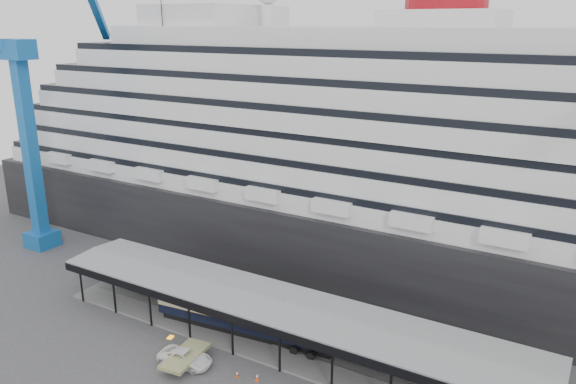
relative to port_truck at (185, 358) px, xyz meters
name	(u,v)px	position (x,y,z in m)	size (l,w,h in m)	color
ground	(251,367)	(5.99, 3.02, -0.79)	(200.00, 200.00, 0.00)	#3E3E41
cruise_ship	(379,136)	(6.04, 35.02, 17.56)	(130.00, 30.00, 43.90)	black
platform_canopy	(277,324)	(5.99, 8.02, 1.58)	(56.00, 9.18, 5.30)	slate
crane_blue	(34,119)	(-39.12, 13.64, 19.17)	(22.63, 19.19, 47.60)	#165FAC
port_truck	(185,358)	(0.00, 0.00, 0.00)	(2.61, 5.66, 1.57)	white
pullman_carriage	(246,313)	(1.98, 8.02, 1.81)	(21.94, 5.18, 21.37)	black
traffic_cone_left	(237,374)	(5.76, 0.96, -0.46)	(0.45, 0.45, 0.66)	#D2410B
traffic_cone_mid	(257,377)	(7.76, 1.53, -0.40)	(0.44, 0.44, 0.77)	#F14C0D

